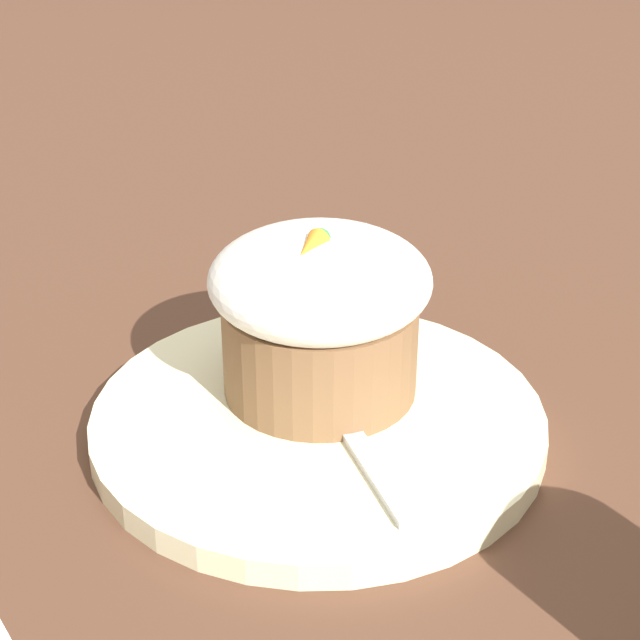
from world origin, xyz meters
The scene contains 4 objects.
ground_plane centered at (0.00, 0.00, 0.00)m, with size 4.00×4.00×0.00m, color #513323.
dessert_plate centered at (0.00, 0.00, 0.01)m, with size 0.22×0.22×0.01m.
carrot_cake centered at (-0.02, -0.01, 0.06)m, with size 0.11×0.11×0.09m.
spoon centered at (0.00, 0.01, 0.02)m, with size 0.11×0.11×0.01m.
Camera 1 is at (0.39, 0.20, 0.30)m, focal length 60.00 mm.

